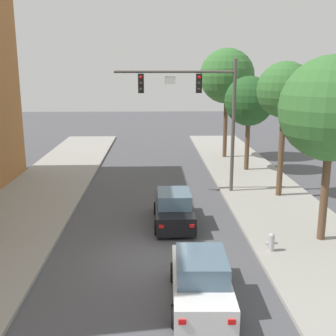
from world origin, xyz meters
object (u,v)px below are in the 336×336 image
(street_tree_nearest, at_px, (332,109))
(traffic_signal_mast, at_px, (200,101))
(street_tree_second, at_px, (285,91))
(fire_hydrant, at_px, (271,242))
(street_tree_third, at_px, (249,101))
(car_lead_black, at_px, (174,209))
(car_following_white, at_px, (201,281))
(street_tree_farthest, at_px, (227,76))

(street_tree_nearest, bearing_deg, traffic_signal_mast, 120.70)
(traffic_signal_mast, bearing_deg, street_tree_second, -12.63)
(fire_hydrant, bearing_deg, street_tree_nearest, 24.56)
(traffic_signal_mast, relative_size, street_tree_third, 1.15)
(fire_hydrant, xyz_separation_m, street_tree_nearest, (2.40, 1.10, 5.03))
(fire_hydrant, bearing_deg, traffic_signal_mast, 102.95)
(car_lead_black, xyz_separation_m, street_tree_second, (6.14, 3.94, 5.23))
(traffic_signal_mast, bearing_deg, car_lead_black, -109.03)
(street_tree_second, bearing_deg, traffic_signal_mast, 167.37)
(car_lead_black, relative_size, car_following_white, 0.99)
(traffic_signal_mast, bearing_deg, fire_hydrant, -77.05)
(street_tree_nearest, relative_size, street_tree_second, 1.01)
(car_following_white, bearing_deg, traffic_signal_mast, 84.14)
(fire_hydrant, distance_m, street_tree_farthest, 19.30)
(street_tree_nearest, height_order, street_tree_second, street_tree_nearest)
(traffic_signal_mast, distance_m, street_tree_second, 4.58)
(street_tree_nearest, distance_m, street_tree_second, 6.31)
(street_tree_farthest, bearing_deg, street_tree_third, -80.03)
(car_lead_black, bearing_deg, street_tree_farthest, 71.74)
(street_tree_second, bearing_deg, street_tree_nearest, -90.94)
(car_following_white, bearing_deg, street_tree_third, 73.08)
(car_lead_black, height_order, street_tree_nearest, street_tree_nearest)
(fire_hydrant, relative_size, street_tree_second, 0.10)
(fire_hydrant, relative_size, street_tree_third, 0.11)
(traffic_signal_mast, height_order, fire_hydrant, traffic_signal_mast)
(traffic_signal_mast, xyz_separation_m, street_tree_farthest, (3.19, 9.88, 1.25))
(street_tree_nearest, xyz_separation_m, street_tree_farthest, (-1.14, 17.17, 1.06))
(street_tree_third, xyz_separation_m, street_tree_farthest, (-0.80, 4.55, 1.64))
(car_lead_black, bearing_deg, car_following_white, -85.78)
(car_following_white, xyz_separation_m, fire_hydrant, (3.13, 3.33, -0.22))
(car_following_white, relative_size, street_tree_third, 0.66)
(street_tree_nearest, bearing_deg, car_lead_black, 158.67)
(street_tree_second, height_order, street_tree_third, street_tree_second)
(car_lead_black, height_order, street_tree_farthest, street_tree_farthest)
(traffic_signal_mast, relative_size, car_lead_black, 1.76)
(street_tree_farthest, bearing_deg, traffic_signal_mast, -107.88)
(street_tree_third, bearing_deg, car_lead_black, -118.98)
(fire_hydrant, xyz_separation_m, street_tree_farthest, (1.26, 18.27, 6.09))
(traffic_signal_mast, xyz_separation_m, fire_hydrant, (1.93, -8.39, -4.84))
(car_lead_black, bearing_deg, street_tree_third, 61.02)
(fire_hydrant, bearing_deg, car_following_white, -133.23)
(traffic_signal_mast, xyz_separation_m, car_lead_black, (-1.70, -4.94, -4.63))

